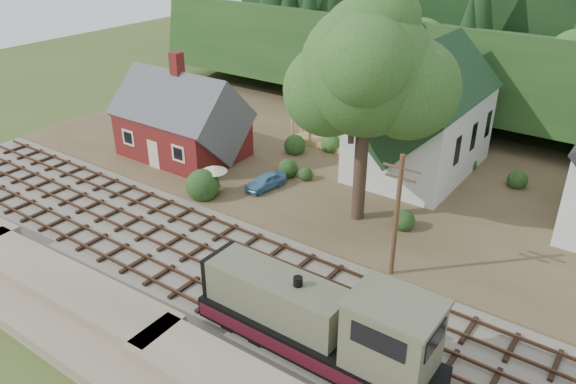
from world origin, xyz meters
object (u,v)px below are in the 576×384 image
Objects in this scene: car_blue at (266,181)px; patio_set at (214,170)px; locomotive at (324,325)px; car_green at (130,131)px.

patio_set reaches higher than car_blue.
locomotive is 33.63m from car_green.
car_blue is 17.17m from car_green.
patio_set is at bearing -86.49° from car_green.
car_green is at bearing 164.72° from patio_set.
patio_set is (-2.70, -2.84, 1.30)m from car_blue.
locomotive is at bearing -95.77° from car_green.
locomotive is 3.64× the size of car_green.
locomotive is 19.00m from patio_set.
car_blue is 1.05× the size of car_green.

